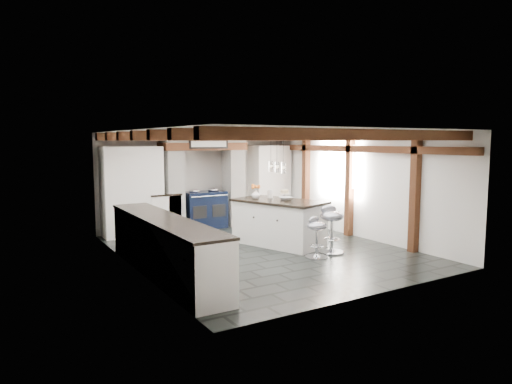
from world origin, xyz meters
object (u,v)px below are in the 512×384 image
kitchen_island (279,222)px  bar_stool_near (332,224)px  range_cooker (204,209)px  bar_stool_far (316,232)px

kitchen_island → bar_stool_near: kitchen_island is taller
range_cooker → kitchen_island: kitchen_island is taller
bar_stool_far → kitchen_island: bearing=76.6°
bar_stool_far → range_cooker: bearing=85.8°
range_cooker → bar_stool_near: (1.01, -3.53, 0.10)m
kitchen_island → bar_stool_far: (-0.02, -1.24, -0.00)m
range_cooker → bar_stool_near: bearing=-74.0°
bar_stool_near → bar_stool_far: 0.51m
range_cooker → kitchen_island: size_ratio=0.48×
range_cooker → bar_stool_near: range_cooker is taller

